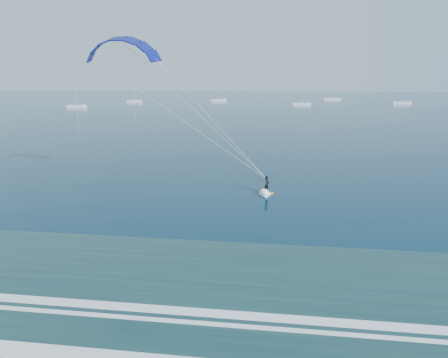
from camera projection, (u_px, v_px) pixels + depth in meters
kitesurfer_rig at (193, 109)px, 39.90m from camera, size 20.20×5.10×17.00m
sailboat_0 at (77, 106)px, 177.79m from camera, size 8.51×2.40×11.61m
sailboat_1 at (134, 101)px, 220.89m from camera, size 7.78×2.40×10.81m
sailboat_2 at (219, 100)px, 231.06m from camera, size 8.40×2.40×11.37m
sailboat_3 at (301, 104)px, 195.34m from camera, size 8.25×2.40×11.51m
sailboat_4 at (332, 99)px, 248.96m from camera, size 10.19×2.40×13.65m
sailboat_5 at (402, 103)px, 205.07m from camera, size 9.04×2.40×12.29m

